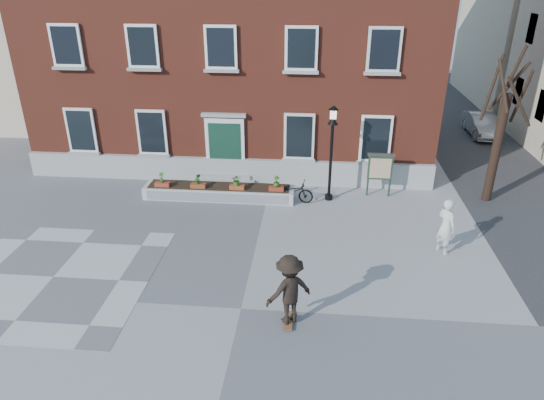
# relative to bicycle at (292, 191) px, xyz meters

# --- Properties ---
(ground) EXTENTS (100.00, 100.00, 0.00)m
(ground) POSITION_rel_bicycle_xyz_m (-1.02, -7.10, -0.46)
(ground) COLOR gray
(ground) RESTS_ON ground
(checker_patch) EXTENTS (6.00, 6.00, 0.01)m
(checker_patch) POSITION_rel_bicycle_xyz_m (-7.02, -6.10, -0.46)
(checker_patch) COLOR slate
(checker_patch) RESTS_ON ground
(distant_building) EXTENTS (10.00, 12.00, 13.00)m
(distant_building) POSITION_rel_bicycle_xyz_m (-19.02, 12.90, 6.04)
(distant_building) COLOR beige
(distant_building) RESTS_ON ground
(bicycle) EXTENTS (1.83, 0.86, 0.93)m
(bicycle) POSITION_rel_bicycle_xyz_m (0.00, 0.00, 0.00)
(bicycle) COLOR black
(bicycle) RESTS_ON ground
(parked_car) EXTENTS (1.31, 3.74, 1.23)m
(parked_car) POSITION_rel_bicycle_xyz_m (10.28, 9.84, 0.15)
(parked_car) COLOR #A6A9AB
(parked_car) RESTS_ON ground
(bystander) EXTENTS (0.77, 0.85, 1.95)m
(bystander) POSITION_rel_bicycle_xyz_m (5.24, -3.46, 0.51)
(bystander) COLOR silver
(bystander) RESTS_ON ground
(brick_building) EXTENTS (18.40, 10.85, 12.60)m
(brick_building) POSITION_rel_bicycle_xyz_m (-3.02, 6.88, 5.84)
(brick_building) COLOR maroon
(brick_building) RESTS_ON ground
(planter_assembly) EXTENTS (6.20, 1.12, 1.15)m
(planter_assembly) POSITION_rel_bicycle_xyz_m (-3.01, 0.08, -0.16)
(planter_assembly) COLOR silver
(planter_assembly) RESTS_ON ground
(bare_tree) EXTENTS (1.83, 1.83, 6.16)m
(bare_tree) POSITION_rel_bicycle_xyz_m (7.99, 0.91, 2.33)
(bare_tree) COLOR black
(bare_tree) RESTS_ON ground
(lamp_post) EXTENTS (0.40, 0.40, 3.93)m
(lamp_post) POSITION_rel_bicycle_xyz_m (1.51, 0.36, 2.08)
(lamp_post) COLOR black
(lamp_post) RESTS_ON ground
(notice_board) EXTENTS (1.10, 0.16, 1.87)m
(notice_board) POSITION_rel_bicycle_xyz_m (3.56, 0.89, 0.80)
(notice_board) COLOR #193324
(notice_board) RESTS_ON ground
(skateboarder) EXTENTS (1.48, 1.30, 2.06)m
(skateboarder) POSITION_rel_bicycle_xyz_m (0.34, -7.56, 0.60)
(skateboarder) COLOR brown
(skateboarder) RESTS_ON ground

